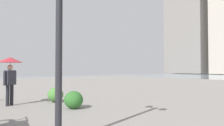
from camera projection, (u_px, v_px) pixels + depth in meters
name	position (u px, v px, depth m)	size (l,w,h in m)	color
building_highrise	(192.00, 21.00, 71.72)	(13.81, 13.35, 38.95)	gray
lamppost	(59.00, 8.00, 4.28)	(0.98, 0.28, 4.27)	#232328
pedestrian	(10.00, 67.00, 8.59)	(1.00, 1.00, 2.03)	black
shrub_low	(56.00, 95.00, 9.50)	(0.78, 0.71, 0.67)	#477F38
shrub_round	(74.00, 100.00, 7.92)	(0.80, 0.72, 0.68)	#2D6628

